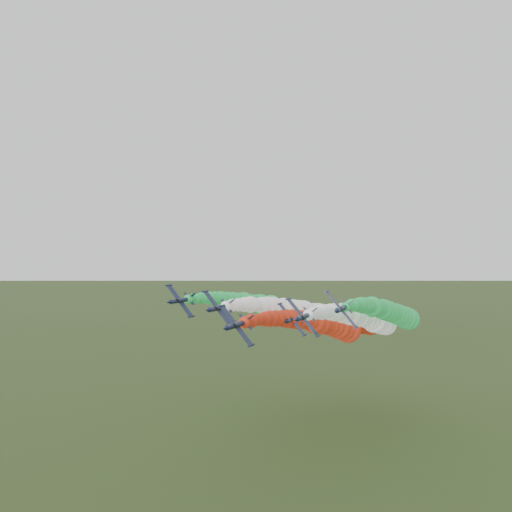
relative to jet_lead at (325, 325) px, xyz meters
The scene contains 7 objects.
ground 58.90m from the jet_lead, 103.10° to the right, with size 3000.00×3000.00×0.00m, color #3E4F22.
jet_lead is the anchor object (origin of this frame).
jet_inner_left 14.03m from the jet_lead, 130.07° to the left, with size 14.51×76.52×17.50m.
jet_inner_right 13.03m from the jet_lead, 41.48° to the left, with size 13.78×75.80×16.77m.
jet_outer_left 27.28m from the jet_lead, 142.24° to the left, with size 14.59×76.61×17.59m.
jet_outer_right 21.44m from the jet_lead, 40.68° to the left, with size 13.84×75.85×16.83m.
jet_trail 25.87m from the jet_lead, 85.14° to the left, with size 13.98×76.00×16.98m.
Camera 1 is at (46.45, -86.43, 49.97)m, focal length 35.00 mm.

